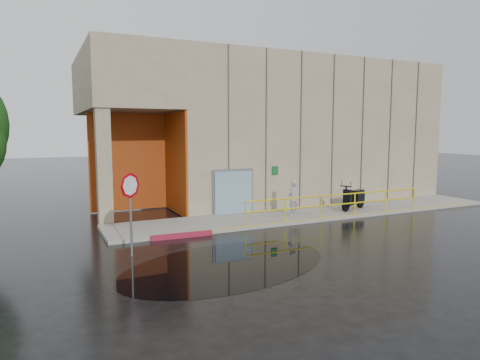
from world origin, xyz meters
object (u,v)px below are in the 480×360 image
object	(u,v)px
person	(293,198)
red_curb	(182,235)
stop_sign	(130,196)
scooter	(354,192)

from	to	relation	value
person	red_curb	world-z (taller)	person
stop_sign	red_curb	xyz separation A→B (m)	(2.20, 1.63, -1.89)
scooter	stop_sign	distance (m)	11.88
scooter	red_curb	world-z (taller)	scooter
stop_sign	red_curb	distance (m)	3.33
person	stop_sign	world-z (taller)	stop_sign
person	stop_sign	xyz separation A→B (m)	(-7.93, -2.85, 0.99)
stop_sign	scooter	bearing A→B (deg)	0.51
person	scooter	size ratio (longest dim) A/B	0.83
stop_sign	red_curb	world-z (taller)	stop_sign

